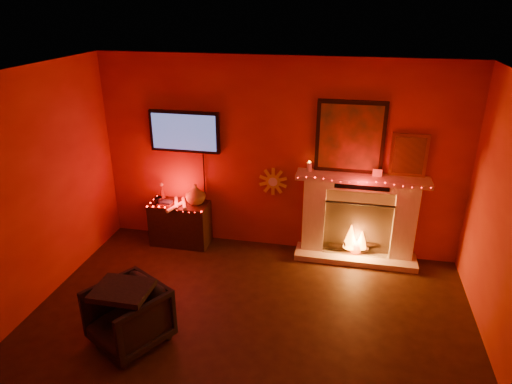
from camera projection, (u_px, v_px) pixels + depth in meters
The scene contains 6 objects.
room at pixel (230, 248), 3.96m from camera, with size 5.00×5.00×5.00m.
fireplace at pixel (359, 210), 6.14m from camera, with size 1.72×0.40×2.18m.
tv at pixel (185, 132), 6.30m from camera, with size 1.00×0.07×1.24m.
sunburst_clock at pixel (273, 182), 6.34m from camera, with size 0.40×0.03×0.40m.
console_table at pixel (181, 220), 6.64m from camera, with size 0.84×0.55×0.93m.
armchair at pixel (128, 316), 4.71m from camera, with size 0.69×0.71×0.65m, color black.
Camera 1 is at (0.93, -3.34, 3.35)m, focal length 32.00 mm.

